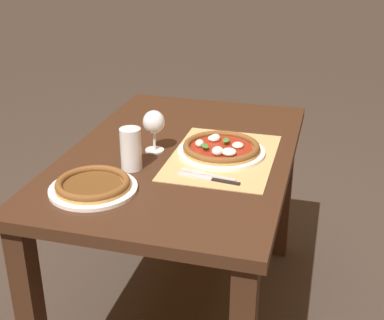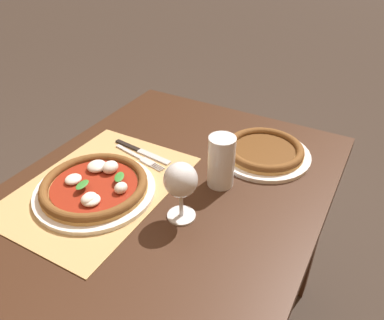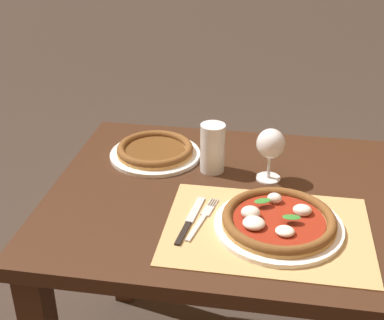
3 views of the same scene
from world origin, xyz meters
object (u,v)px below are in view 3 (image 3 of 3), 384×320
at_px(pizza_far, 155,151).
at_px(wine_glass, 271,146).
at_px(pint_glass, 213,149).
at_px(knife, 190,220).
at_px(fork, 202,218).
at_px(pizza_near, 278,221).

distance_m(pizza_far, wine_glass, 0.37).
distance_m(pizza_far, pint_glass, 0.20).
bearing_deg(pizza_far, knife, -63.44).
bearing_deg(pizza_far, pint_glass, -17.34).
bearing_deg(fork, wine_glass, 56.86).
relative_size(wine_glass, knife, 0.72).
bearing_deg(knife, wine_glass, 53.37).
bearing_deg(pizza_near, pint_glass, 126.38).
bearing_deg(wine_glass, knife, -126.63).
relative_size(wine_glass, pint_glass, 1.07).
relative_size(pizza_far, pint_glass, 1.92).
relative_size(pizza_near, fork, 1.59).
height_order(wine_glass, knife, wine_glass).
xyz_separation_m(pizza_far, wine_glass, (0.35, -0.08, 0.09)).
height_order(pizza_far, fork, pizza_far).
xyz_separation_m(pizza_far, knife, (0.17, -0.33, -0.01)).
bearing_deg(knife, pizza_far, 116.56).
relative_size(pizza_near, pint_glass, 2.18).
bearing_deg(pint_glass, fork, -87.77).
height_order(pizza_near, pint_glass, pint_glass).
bearing_deg(knife, pint_glass, 85.98).
xyz_separation_m(pizza_far, fork, (0.19, -0.32, -0.01)).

